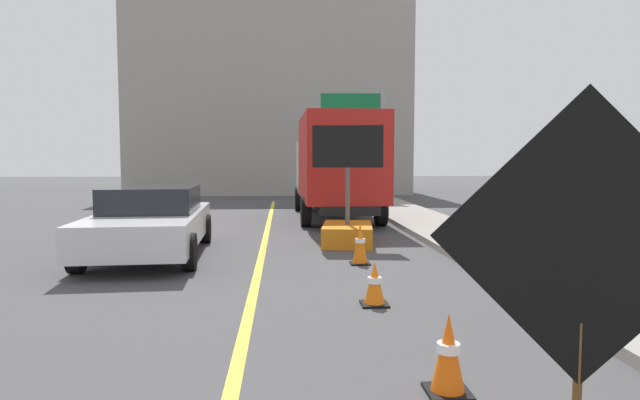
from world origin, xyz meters
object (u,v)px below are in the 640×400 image
object	(u,v)px
traffic_cone_far_lane	(360,244)
pickup_car	(151,221)
traffic_cone_near_sign	(448,354)
traffic_cone_mid_lane	(375,284)
arrow_board_trailer	(347,223)
box_truck	(336,164)
highway_guide_sign	(364,125)
roadwork_sign	(583,246)

from	to	relation	value
traffic_cone_far_lane	pickup_car	bearing A→B (deg)	163.47
traffic_cone_near_sign	traffic_cone_mid_lane	xyz separation A→B (m)	(-0.15, 2.71, -0.05)
arrow_board_trailer	box_truck	bearing A→B (deg)	87.26
highway_guide_sign	arrow_board_trailer	bearing A→B (deg)	-100.50
traffic_cone_near_sign	box_truck	bearing A→B (deg)	88.41
box_truck	highway_guide_sign	bearing A→B (deg)	73.10
box_truck	pickup_car	world-z (taller)	box_truck
box_truck	pickup_car	size ratio (longest dim) A/B	1.55
arrow_board_trailer	pickup_car	bearing A→B (deg)	-164.26
roadwork_sign	highway_guide_sign	xyz separation A→B (m)	(1.96, 20.70, 1.95)
arrow_board_trailer	highway_guide_sign	world-z (taller)	highway_guide_sign
highway_guide_sign	traffic_cone_far_lane	xyz separation A→B (m)	(-2.16, -13.74, -3.04)
box_truck	traffic_cone_near_sign	bearing A→B (deg)	-91.59
arrow_board_trailer	pickup_car	xyz separation A→B (m)	(-4.12, -1.16, 0.22)
arrow_board_trailer	box_truck	distance (m)	5.43
traffic_cone_far_lane	highway_guide_sign	bearing A→B (deg)	81.08
arrow_board_trailer	highway_guide_sign	distance (m)	11.93
traffic_cone_mid_lane	box_truck	bearing A→B (deg)	87.19
roadwork_sign	traffic_cone_far_lane	bearing A→B (deg)	91.66
traffic_cone_mid_lane	traffic_cone_far_lane	xyz separation A→B (m)	(0.21, 2.79, 0.09)
highway_guide_sign	traffic_cone_mid_lane	bearing A→B (deg)	-98.15
traffic_cone_near_sign	traffic_cone_far_lane	size ratio (longest dim) A/B	0.88
box_truck	highway_guide_sign	size ratio (longest dim) A/B	1.51
box_truck	traffic_cone_near_sign	world-z (taller)	box_truck
arrow_board_trailer	traffic_cone_near_sign	bearing A→B (deg)	-90.81
highway_guide_sign	traffic_cone_near_sign	distance (m)	19.61
box_truck	highway_guide_sign	distance (m)	6.59
arrow_board_trailer	pickup_car	world-z (taller)	arrow_board_trailer
pickup_car	highway_guide_sign	xyz separation A→B (m)	(6.23, 12.53, 2.72)
traffic_cone_mid_lane	traffic_cone_far_lane	distance (m)	2.80
roadwork_sign	traffic_cone_far_lane	size ratio (longest dim) A/B	3.03
pickup_car	traffic_cone_far_lane	bearing A→B (deg)	-16.53
box_truck	traffic_cone_mid_lane	bearing A→B (deg)	-92.81
pickup_car	traffic_cone_near_sign	bearing A→B (deg)	-59.13
pickup_car	arrow_board_trailer	bearing A→B (deg)	15.74
pickup_car	traffic_cone_near_sign	distance (m)	7.82
arrow_board_trailer	roadwork_sign	bearing A→B (deg)	-89.07
box_truck	traffic_cone_far_lane	distance (m)	7.77
traffic_cone_mid_lane	traffic_cone_far_lane	world-z (taller)	traffic_cone_far_lane
roadwork_sign	traffic_cone_far_lane	xyz separation A→B (m)	(-0.20, 6.96, -1.09)
roadwork_sign	pickup_car	bearing A→B (deg)	117.60
highway_guide_sign	traffic_cone_mid_lane	distance (m)	16.99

